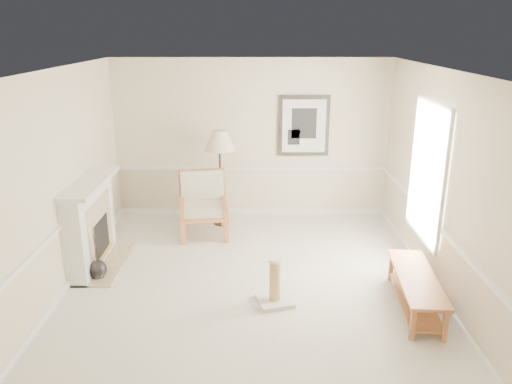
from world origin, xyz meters
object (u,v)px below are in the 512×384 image
at_px(bench, 416,287).
at_px(armchair, 203,201).
at_px(floor_vase, 97,270).
at_px(floor_lamp, 220,143).
at_px(scratching_post, 275,289).

bearing_deg(bench, armchair, 139.74).
relative_size(floor_vase, floor_lamp, 0.45).
height_order(bench, scratching_post, scratching_post).
bearing_deg(armchair, floor_vase, -135.90).
xyz_separation_m(armchair, floor_lamp, (0.27, 0.41, 0.92)).
height_order(floor_vase, bench, floor_vase).
height_order(armchair, scratching_post, armchair).
height_order(floor_vase, armchair, armchair).
distance_m(bench, scratching_post, 1.77).
bearing_deg(floor_vase, bench, -10.18).
distance_m(floor_vase, bench, 4.32).
xyz_separation_m(floor_lamp, bench, (2.64, -2.87, -1.20)).
height_order(floor_lamp, scratching_post, floor_lamp).
bearing_deg(floor_lamp, armchair, -123.95).
height_order(floor_lamp, bench, floor_lamp).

